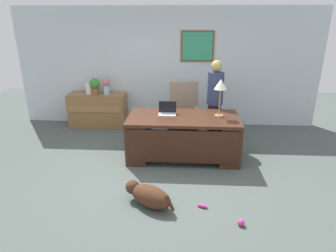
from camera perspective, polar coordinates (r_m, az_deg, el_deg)
ground_plane at (r=4.91m, az=-2.17°, el=-9.43°), size 12.00×12.00×0.00m
back_wall at (r=6.93m, az=-0.17°, el=11.38°), size 7.00×0.16×2.70m
desk at (r=5.30m, az=2.96°, el=-1.90°), size 1.98×0.99×0.79m
credenza at (r=7.10m, az=-13.53°, el=3.06°), size 1.32×0.50×0.79m
armchair at (r=6.16m, az=3.03°, el=2.20°), size 0.60×0.59×1.19m
person_standing at (r=5.96m, az=9.11°, el=4.84°), size 0.32×0.32×1.68m
dog_lying at (r=4.11m, az=-3.87°, el=-13.37°), size 0.72×0.58×0.30m
laptop at (r=5.32m, az=-0.14°, el=2.93°), size 0.32×0.22×0.22m
desk_lamp at (r=5.15m, az=10.24°, el=7.57°), size 0.22×0.22×0.67m
vase_with_flowers at (r=6.89m, az=-12.00°, el=7.72°), size 0.17×0.17×0.35m
vase_empty at (r=7.03m, az=-15.21°, el=7.06°), size 0.15×0.15×0.24m
potted_plant at (r=6.96m, az=-14.12°, el=7.71°), size 0.24×0.24×0.36m
dog_toy_ball at (r=3.93m, az=14.09°, el=-17.83°), size 0.09×0.09×0.09m
dog_toy_bone at (r=4.16m, az=6.74°, el=-15.26°), size 0.16×0.10×0.05m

